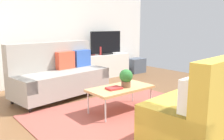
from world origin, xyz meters
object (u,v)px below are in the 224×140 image
couch_green (211,104)px  coffee_table (121,89)px  storage_trunk (136,65)px  potted_plant (126,77)px  vase_1 (93,53)px  bottle_0 (100,51)px  table_book_0 (114,88)px  tv_console (106,66)px  vase_0 (87,53)px  couch_beige (60,75)px  tv (106,43)px

couch_green → coffee_table: bearing=96.1°
storage_trunk → potted_plant: 3.42m
vase_1 → bottle_0: 0.21m
table_book_0 → bottle_0: bearing=58.1°
coffee_table → tv_console: bearing=57.5°
coffee_table → bottle_0: size_ratio=4.79×
couch_green → vase_0: 3.87m
couch_green → potted_plant: (-0.22, 1.37, 0.15)m
table_book_0 → storage_trunk: bearing=39.4°
couch_beige → tv: bearing=-162.5°
tv_console → vase_1: vase_1 is taller
couch_beige → couch_green: same height
vase_1 → bottle_0: bottle_0 is taller
couch_green → storage_trunk: 4.33m
potted_plant → vase_1: bearing=67.2°
couch_green → tv_console: (1.20, 3.76, -0.12)m
table_book_0 → bottle_0: (1.45, 2.32, 0.32)m
vase_1 → coffee_table: bearing=-114.7°
coffee_table → storage_trunk: bearing=40.8°
vase_0 → bottle_0: bottle_0 is taller
couch_beige → vase_0: couch_beige is taller
tv_console → vase_0: 0.70m
coffee_table → table_book_0: 0.17m
couch_green → storage_trunk: size_ratio=3.79×
potted_plant → vase_1: 2.65m
tv → potted_plant: size_ratio=3.29×
tv_console → bottle_0: 0.48m
tv → coffee_table: bearing=-122.7°
couch_beige → table_book_0: couch_beige is taller
couch_green → vase_0: bearing=75.2°
couch_beige → vase_1: (1.49, 0.97, 0.26)m
storage_trunk → table_book_0: table_book_0 is taller
couch_green → vase_0: couch_green is taller
couch_green → bottle_0: size_ratio=8.59×
couch_green → coffee_table: (-0.29, 1.42, -0.05)m
tv_console → bottle_0: size_ratio=6.10×
potted_plant → couch_beige: bearing=107.6°
tv_console → storage_trunk: (1.10, -0.10, -0.10)m
tv_console → tv: bearing=-90.0°
vase_1 → vase_0: bearing=180.0°
couch_green → coffee_table: size_ratio=1.79×
couch_beige → vase_1: size_ratio=14.19×
couch_beige → vase_0: size_ratio=14.91×
tv_console → tv: size_ratio=1.40×
tv → storage_trunk: tv is taller
couch_green → vase_0: (0.62, 3.81, 0.27)m
vase_1 → bottle_0: bearing=-25.9°
tv_console → vase_1: size_ratio=9.94×
couch_green → storage_trunk: (2.30, 3.66, -0.22)m
tv → vase_0: size_ratio=7.46×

